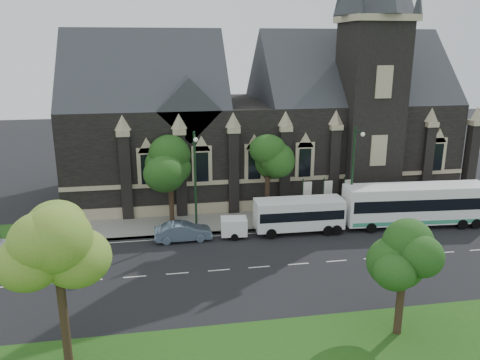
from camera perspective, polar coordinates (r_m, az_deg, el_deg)
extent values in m
plane|color=black|center=(35.81, 2.30, -10.36)|extent=(160.00, 160.00, 0.00)
cube|color=gray|center=(44.35, -0.27, -4.94)|extent=(80.00, 5.00, 0.15)
cube|color=black|center=(53.16, 2.19, 4.09)|extent=(40.00, 15.00, 10.00)
cube|color=#2B2D33|center=(51.24, -11.16, 9.03)|extent=(16.00, 15.00, 15.00)
cube|color=#2B2D33|center=(55.32, 12.58, 9.43)|extent=(20.00, 15.00, 15.00)
cube|color=#2B2D33|center=(46.85, -6.30, 8.62)|extent=(6.00, 6.00, 6.00)
cube|color=black|center=(49.98, 15.10, 7.47)|extent=(5.50, 5.50, 18.00)
cube|color=tan|center=(49.58, 15.89, 18.03)|extent=(6.20, 6.20, 0.60)
cube|color=tan|center=(46.44, 4.09, 0.04)|extent=(40.00, 0.22, 0.40)
cube|color=tan|center=(47.21, 4.03, -2.99)|extent=(40.00, 0.25, 1.20)
cube|color=black|center=(45.47, 1.73, 1.82)|extent=(1.20, 0.12, 2.80)
cylinder|color=black|center=(26.69, -20.21, -15.86)|extent=(0.44, 0.44, 4.40)
sphere|color=olive|center=(24.89, -21.09, -7.91)|extent=(4.16, 4.16, 4.16)
sphere|color=olive|center=(25.17, -19.20, -5.54)|extent=(3.12, 3.12, 3.12)
cylinder|color=black|center=(29.13, 18.49, -14.37)|extent=(0.44, 0.44, 3.08)
sphere|color=#1F4816|center=(27.81, 19.02, -9.10)|extent=(3.20, 3.20, 3.20)
sphere|color=#1F4816|center=(28.33, 19.63, -7.37)|extent=(2.40, 2.40, 2.40)
cylinder|color=black|center=(45.21, 3.27, -2.00)|extent=(0.44, 0.44, 3.96)
sphere|color=#1F4816|center=(44.23, 3.35, 2.52)|extent=(3.84, 3.84, 3.84)
sphere|color=#1F4816|center=(44.92, 4.05, 3.66)|extent=(2.88, 2.88, 2.88)
cylinder|color=black|center=(44.12, -8.20, -2.59)|extent=(0.44, 0.44, 3.96)
sphere|color=#1F4816|center=(43.14, -8.39, 1.94)|extent=(3.68, 3.68, 3.68)
sphere|color=#1F4816|center=(43.67, -7.55, 3.07)|extent=(2.76, 2.76, 2.76)
cylinder|color=#16321A|center=(43.70, 13.26, 0.41)|extent=(0.20, 0.20, 9.00)
cylinder|color=#16321A|center=(42.09, 14.04, 5.65)|extent=(0.10, 1.60, 0.10)
sphere|color=silver|center=(41.39, 14.47, 5.31)|extent=(0.36, 0.36, 0.36)
cylinder|color=#16321A|center=(40.41, -5.36, -0.48)|extent=(0.20, 0.20, 9.00)
cylinder|color=#16321A|center=(38.66, -5.42, 5.18)|extent=(0.10, 1.60, 0.10)
sphere|color=silver|center=(37.90, -5.32, 4.81)|extent=(0.36, 0.36, 0.36)
cylinder|color=#16321A|center=(44.59, 7.47, -2.34)|extent=(0.10, 0.10, 4.00)
cube|color=white|center=(44.54, 8.05, -1.57)|extent=(0.80, 0.04, 2.20)
cylinder|color=#16321A|center=(45.21, 9.89, -2.19)|extent=(0.10, 0.10, 4.00)
cube|color=white|center=(45.18, 10.47, -1.43)|extent=(0.80, 0.04, 2.20)
cylinder|color=#16321A|center=(45.90, 12.25, -2.04)|extent=(0.10, 0.10, 4.00)
cube|color=white|center=(45.89, 12.81, -1.29)|extent=(0.80, 0.04, 2.20)
cube|color=white|center=(45.68, 20.25, -2.63)|extent=(13.05, 3.54, 3.31)
cube|color=black|center=(45.61, 20.28, -2.36)|extent=(12.54, 3.55, 1.05)
cube|color=#369671|center=(46.10, 20.09, -4.23)|extent=(12.54, 3.54, 0.35)
cylinder|color=black|center=(43.27, 15.41, -5.55)|extent=(0.92, 0.34, 0.90)
cylinder|color=black|center=(45.61, 14.21, -4.34)|extent=(0.92, 0.34, 0.90)
cylinder|color=black|center=(46.92, 25.03, -4.82)|extent=(0.92, 0.34, 0.90)
cylinder|color=black|center=(49.09, 23.46, -3.76)|extent=(0.92, 0.34, 0.90)
cylinder|color=black|center=(47.59, 26.37, -4.71)|extent=(0.92, 0.34, 0.90)
cylinder|color=black|center=(49.73, 24.76, -3.66)|extent=(0.92, 0.34, 0.90)
cube|color=white|center=(41.82, 7.04, -3.99)|extent=(7.72, 2.56, 2.51)
cube|color=black|center=(41.78, 7.05, -3.82)|extent=(7.42, 2.59, 0.83)
cylinder|color=black|center=(40.55, 3.76, -6.45)|extent=(0.91, 0.30, 0.90)
cylinder|color=black|center=(42.74, 3.06, -5.24)|extent=(0.91, 0.30, 0.90)
cylinder|color=black|center=(41.86, 10.48, -5.96)|extent=(0.91, 0.30, 0.90)
cylinder|color=black|center=(43.98, 9.47, -4.82)|extent=(0.91, 0.30, 0.90)
cylinder|color=black|center=(42.11, 11.48, -5.88)|extent=(0.91, 0.30, 0.90)
cylinder|color=black|center=(44.22, 10.42, -4.76)|extent=(0.91, 0.30, 0.90)
cube|color=white|center=(40.67, -0.74, -5.54)|extent=(2.31, 1.82, 1.42)
cylinder|color=black|center=(40.17, -0.66, -6.86)|extent=(0.63, 0.27, 0.61)
cylinder|color=black|center=(41.68, -0.82, -6.00)|extent=(0.63, 0.27, 0.61)
cylinder|color=black|center=(40.93, 1.25, -5.98)|extent=(1.31, 0.19, 0.08)
imported|color=slate|center=(40.35, -6.81, -6.14)|extent=(4.80, 1.81, 1.57)
imported|color=maroon|center=(40.42, -21.51, -7.33)|extent=(4.07, 2.07, 1.33)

